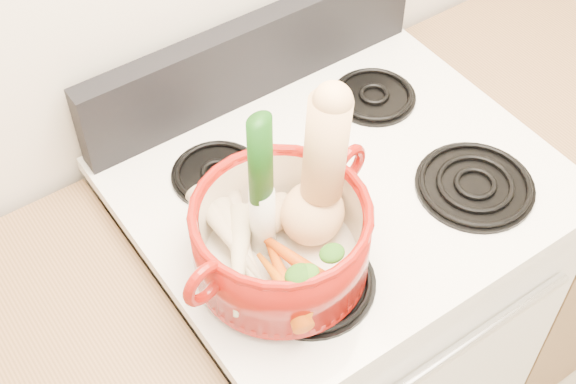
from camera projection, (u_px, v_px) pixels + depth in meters
stove_body at (331, 317)px, 1.88m from camera, size 0.76×0.65×0.92m
cooktop at (341, 184)px, 1.53m from camera, size 0.78×0.67×0.03m
control_backsplash at (253, 57)px, 1.61m from camera, size 0.76×0.05×0.18m
oven_handle at (450, 355)px, 1.46m from camera, size 0.60×0.02×0.02m
burner_front_left at (310, 281)px, 1.35m from camera, size 0.22×0.22×0.02m
burner_front_right at (475, 184)px, 1.49m from camera, size 0.22×0.22×0.02m
burner_back_left at (217, 173)px, 1.51m from camera, size 0.17×0.17×0.02m
burner_back_right at (374, 95)px, 1.65m from camera, size 0.17×0.17×0.02m
dutch_oven at (281, 239)px, 1.31m from camera, size 0.35×0.35×0.14m
pot_handle_left at (204, 283)px, 1.19m from camera, size 0.08×0.04×0.08m
pot_handle_right at (348, 165)px, 1.35m from camera, size 0.08×0.04×0.08m
squash at (315, 175)px, 1.26m from camera, size 0.18×0.17×0.30m
leek at (261, 186)px, 1.24m from camera, size 0.06×0.06×0.30m
ginger at (268, 217)px, 1.36m from camera, size 0.11×0.09×0.05m
parsnip_0 at (244, 244)px, 1.33m from camera, size 0.11×0.21×0.06m
parsnip_1 at (245, 257)px, 1.29m from camera, size 0.08×0.23×0.07m
parsnip_2 at (245, 227)px, 1.34m from camera, size 0.11×0.17×0.05m
parsnip_3 at (239, 259)px, 1.28m from camera, size 0.15×0.18×0.06m
parsnip_4 at (228, 234)px, 1.31m from camera, size 0.04×0.21×0.06m
carrot_0 at (284, 282)px, 1.28m from camera, size 0.08×0.19×0.05m
carrot_1 at (284, 287)px, 1.27m from camera, size 0.03×0.15×0.04m
carrot_2 at (289, 257)px, 1.30m from camera, size 0.08×0.17×0.05m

